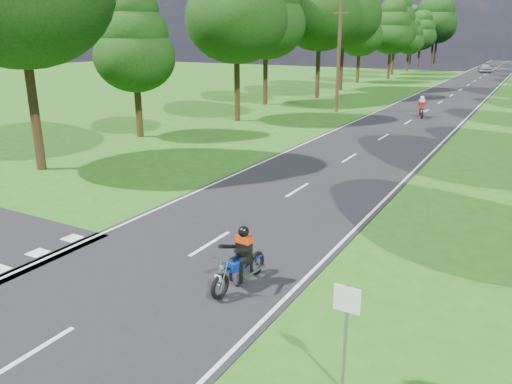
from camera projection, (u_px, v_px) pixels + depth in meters
The scene contains 9 objects.
ground at pixel (166, 271), 12.82m from camera, with size 160.00×160.00×0.00m, color #215B14.
main_road at pixel (461, 90), 54.29m from camera, with size 7.00×140.00×0.02m, color black.
road_markings at pixel (456, 91), 52.79m from camera, with size 7.40×140.00×0.01m.
treeline at pixel (495, 12), 59.46m from camera, with size 40.00×115.35×14.78m.
telegraph_pole at pixel (339, 58), 37.62m from camera, with size 1.20×0.26×8.00m.
road_sign at pixel (346, 321), 8.16m from camera, with size 0.45×0.07×2.00m.
rider_near_blue at pixel (239, 258), 11.83m from camera, with size 0.59×1.78×1.48m, color navy, non-canonical shape.
rider_far_red at pixel (422, 107), 36.03m from camera, with size 0.62×1.85×1.54m, color #9C240C, non-canonical shape.
distant_car at pixel (485, 68), 78.02m from camera, with size 1.61×3.99×1.36m, color #B8BBC0.
Camera 1 is at (7.73, -8.95, 5.83)m, focal length 35.00 mm.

